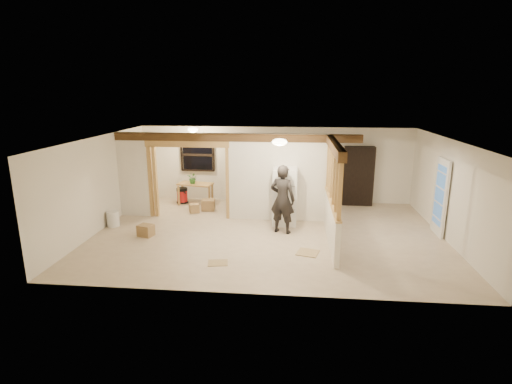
# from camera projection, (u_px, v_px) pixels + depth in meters

# --- Properties ---
(floor) EXTENTS (9.00, 6.50, 0.01)m
(floor) POSITION_uv_depth(u_px,v_px,m) (268.00, 234.00, 10.52)
(floor) COLOR #C8B394
(floor) RESTS_ON ground
(ceiling) EXTENTS (9.00, 6.50, 0.01)m
(ceiling) POSITION_uv_depth(u_px,v_px,m) (268.00, 139.00, 9.90)
(ceiling) COLOR white
(wall_back) EXTENTS (9.00, 0.01, 2.50)m
(wall_back) POSITION_uv_depth(u_px,v_px,m) (275.00, 165.00, 13.35)
(wall_back) COLOR silver
(wall_back) RESTS_ON floor
(wall_front) EXTENTS (9.00, 0.01, 2.50)m
(wall_front) POSITION_uv_depth(u_px,v_px,m) (256.00, 230.00, 7.08)
(wall_front) COLOR silver
(wall_front) RESTS_ON floor
(wall_left) EXTENTS (0.01, 6.50, 2.50)m
(wall_left) POSITION_uv_depth(u_px,v_px,m) (100.00, 184.00, 10.64)
(wall_left) COLOR silver
(wall_left) RESTS_ON floor
(wall_right) EXTENTS (0.01, 6.50, 2.50)m
(wall_right) POSITION_uv_depth(u_px,v_px,m) (451.00, 192.00, 9.79)
(wall_right) COLOR silver
(wall_right) RESTS_ON floor
(partition_left_stub) EXTENTS (0.90, 0.12, 2.50)m
(partition_left_stub) POSITION_uv_depth(u_px,v_px,m) (134.00, 175.00, 11.75)
(partition_left_stub) COLOR silver
(partition_left_stub) RESTS_ON floor
(partition_center) EXTENTS (2.80, 0.12, 2.50)m
(partition_center) POSITION_uv_depth(u_px,v_px,m) (278.00, 178.00, 11.35)
(partition_center) COLOR silver
(partition_center) RESTS_ON floor
(doorway_frame) EXTENTS (2.46, 0.14, 2.20)m
(doorway_frame) POSITION_uv_depth(u_px,v_px,m) (189.00, 181.00, 11.63)
(doorway_frame) COLOR tan
(doorway_frame) RESTS_ON floor
(header_beam_back) EXTENTS (7.00, 0.18, 0.22)m
(header_beam_back) POSITION_uv_depth(u_px,v_px,m) (236.00, 137.00, 11.19)
(header_beam_back) COLOR #4F351B
(header_beam_back) RESTS_ON ceiling
(header_beam_right) EXTENTS (0.18, 3.30, 0.22)m
(header_beam_right) POSITION_uv_depth(u_px,v_px,m) (335.00, 146.00, 9.40)
(header_beam_right) COLOR #4F351B
(header_beam_right) RESTS_ON ceiling
(pony_wall) EXTENTS (0.12, 3.20, 1.00)m
(pony_wall) POSITION_uv_depth(u_px,v_px,m) (331.00, 222.00, 9.86)
(pony_wall) COLOR silver
(pony_wall) RESTS_ON floor
(stud_partition) EXTENTS (0.14, 3.20, 1.32)m
(stud_partition) POSITION_uv_depth(u_px,v_px,m) (333.00, 176.00, 9.58)
(stud_partition) COLOR tan
(stud_partition) RESTS_ON pony_wall
(window_back) EXTENTS (1.12, 0.10, 1.10)m
(window_back) POSITION_uv_depth(u_px,v_px,m) (197.00, 155.00, 13.44)
(window_back) COLOR black
(window_back) RESTS_ON wall_back
(french_door) EXTENTS (0.12, 0.86, 2.00)m
(french_door) POSITION_uv_depth(u_px,v_px,m) (440.00, 197.00, 10.25)
(french_door) COLOR white
(french_door) RESTS_ON floor
(ceiling_dome_main) EXTENTS (0.36, 0.36, 0.16)m
(ceiling_dome_main) POSITION_uv_depth(u_px,v_px,m) (280.00, 142.00, 9.40)
(ceiling_dome_main) COLOR #FFEABF
(ceiling_dome_main) RESTS_ON ceiling
(ceiling_dome_util) EXTENTS (0.32, 0.32, 0.14)m
(ceiling_dome_util) POSITION_uv_depth(u_px,v_px,m) (193.00, 130.00, 12.36)
(ceiling_dome_util) COLOR #FFEABF
(ceiling_dome_util) RESTS_ON ceiling
(hanging_bulb) EXTENTS (0.07, 0.07, 0.07)m
(hanging_bulb) POSITION_uv_depth(u_px,v_px,m) (204.00, 142.00, 11.71)
(hanging_bulb) COLOR #FFD88C
(hanging_bulb) RESTS_ON ceiling
(refrigerator) EXTENTS (0.66, 0.64, 1.60)m
(refrigerator) POSITION_uv_depth(u_px,v_px,m) (285.00, 197.00, 11.08)
(refrigerator) COLOR white
(refrigerator) RESTS_ON floor
(woman) EXTENTS (0.77, 0.63, 1.82)m
(woman) POSITION_uv_depth(u_px,v_px,m) (282.00, 199.00, 10.39)
(woman) COLOR black
(woman) RESTS_ON floor
(work_table) EXTENTS (1.20, 0.78, 0.70)m
(work_table) POSITION_uv_depth(u_px,v_px,m) (196.00, 194.00, 13.19)
(work_table) COLOR tan
(work_table) RESTS_ON floor
(potted_plant) EXTENTS (0.41, 0.38, 0.37)m
(potted_plant) POSITION_uv_depth(u_px,v_px,m) (193.00, 178.00, 13.01)
(potted_plant) COLOR #2C5E29
(potted_plant) RESTS_ON work_table
(shop_vac) EXTENTS (0.48, 0.48, 0.52)m
(shop_vac) POSITION_uv_depth(u_px,v_px,m) (182.00, 195.00, 13.32)
(shop_vac) COLOR #A71314
(shop_vac) RESTS_ON floor
(bookshelf) EXTENTS (0.96, 0.32, 1.93)m
(bookshelf) POSITION_uv_depth(u_px,v_px,m) (358.00, 176.00, 12.94)
(bookshelf) COLOR black
(bookshelf) RESTS_ON floor
(bucket) EXTENTS (0.41, 0.41, 0.43)m
(bucket) POSITION_uv_depth(u_px,v_px,m) (113.00, 219.00, 11.04)
(bucket) COLOR silver
(bucket) RESTS_ON floor
(box_util_a) EXTENTS (0.43, 0.38, 0.34)m
(box_util_a) POSITION_uv_depth(u_px,v_px,m) (208.00, 205.00, 12.52)
(box_util_a) COLOR olive
(box_util_a) RESTS_ON floor
(box_util_b) EXTENTS (0.38, 0.38, 0.27)m
(box_util_b) POSITION_uv_depth(u_px,v_px,m) (194.00, 208.00, 12.31)
(box_util_b) COLOR olive
(box_util_b) RESTS_ON floor
(box_front) EXTENTS (0.44, 0.39, 0.30)m
(box_front) POSITION_uv_depth(u_px,v_px,m) (146.00, 230.00, 10.31)
(box_front) COLOR olive
(box_front) RESTS_ON floor
(floor_panel_near) EXTENTS (0.58, 0.58, 0.02)m
(floor_panel_near) POSITION_uv_depth(u_px,v_px,m) (308.00, 253.00, 9.26)
(floor_panel_near) COLOR tan
(floor_panel_near) RESTS_ON floor
(floor_panel_far) EXTENTS (0.48, 0.41, 0.01)m
(floor_panel_far) POSITION_uv_depth(u_px,v_px,m) (218.00, 263.00, 8.72)
(floor_panel_far) COLOR tan
(floor_panel_far) RESTS_ON floor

